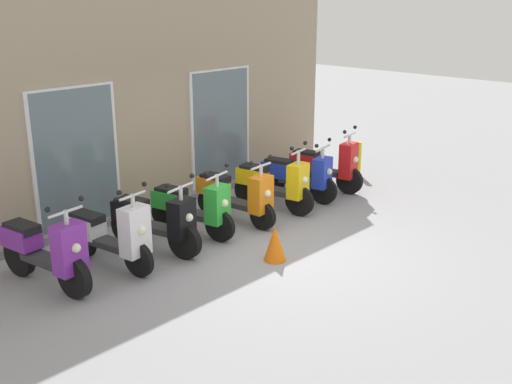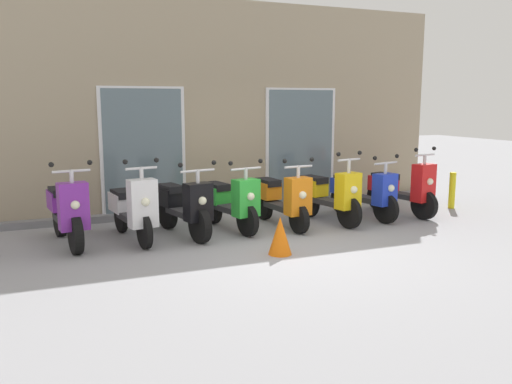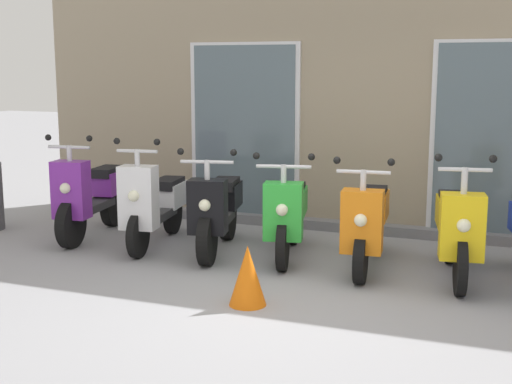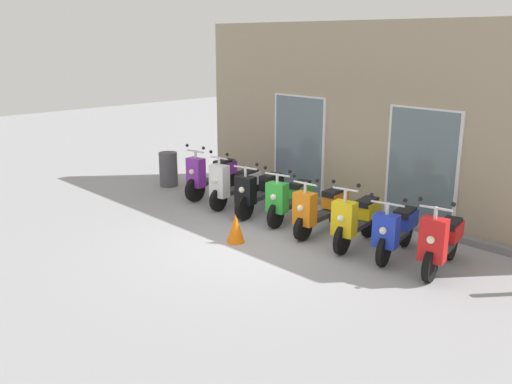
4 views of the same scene
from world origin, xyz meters
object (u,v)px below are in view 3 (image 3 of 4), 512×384
(scooter_black, at_px, (218,210))
(scooter_orange, at_px, (368,221))
(scooter_green, at_px, (288,213))
(scooter_white, at_px, (155,202))
(traffic_cone, at_px, (248,275))
(scooter_purple, at_px, (91,196))
(scooter_yellow, at_px, (456,228))

(scooter_black, height_order, scooter_orange, scooter_black)
(scooter_orange, bearing_deg, scooter_green, 174.08)
(scooter_black, distance_m, scooter_orange, 1.65)
(scooter_white, xyz_separation_m, scooter_black, (0.77, 0.02, -0.03))
(scooter_green, distance_m, traffic_cone, 1.59)
(scooter_purple, relative_size, traffic_cone, 3.18)
(scooter_purple, bearing_deg, scooter_yellow, -2.28)
(scooter_orange, distance_m, traffic_cone, 1.65)
(scooter_purple, xyz_separation_m, scooter_white, (0.91, -0.10, 0.00))
(scooter_green, xyz_separation_m, scooter_yellow, (1.73, -0.15, 0.02))
(scooter_black, bearing_deg, scooter_white, -178.43)
(scooter_black, bearing_deg, scooter_yellow, -1.92)
(scooter_purple, height_order, traffic_cone, scooter_purple)
(scooter_purple, xyz_separation_m, scooter_black, (1.67, -0.08, -0.03))
(scooter_yellow, height_order, traffic_cone, scooter_yellow)
(scooter_green, distance_m, scooter_yellow, 1.73)
(scooter_black, xyz_separation_m, scooter_orange, (1.65, -0.02, 0.01))
(scooter_green, bearing_deg, scooter_purple, 179.71)
(scooter_white, relative_size, scooter_black, 0.99)
(scooter_white, bearing_deg, scooter_orange, 0.02)
(scooter_black, xyz_separation_m, scooter_green, (0.78, 0.07, 0.01))
(scooter_orange, height_order, scooter_yellow, scooter_yellow)
(scooter_white, relative_size, scooter_orange, 1.00)
(scooter_yellow, bearing_deg, scooter_green, 174.90)
(scooter_white, bearing_deg, traffic_cone, -40.70)
(scooter_white, bearing_deg, scooter_purple, 173.50)
(scooter_green, height_order, traffic_cone, scooter_green)
(scooter_white, height_order, scooter_green, scooter_white)
(scooter_purple, bearing_deg, scooter_black, -2.82)
(scooter_orange, xyz_separation_m, traffic_cone, (-0.70, -1.47, -0.22))
(scooter_orange, relative_size, scooter_yellow, 1.02)
(traffic_cone, bearing_deg, scooter_orange, 64.51)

